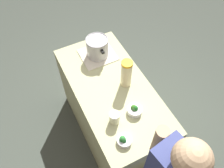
{
  "coord_description": "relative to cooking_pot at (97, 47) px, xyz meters",
  "views": [
    {
      "loc": [
        1.12,
        -0.56,
        2.64
      ],
      "look_at": [
        0.0,
        0.0,
        0.94
      ],
      "focal_mm": 38.1,
      "sensor_mm": 36.0,
      "label": 1
    }
  ],
  "objects": [
    {
      "name": "mason_jar",
      "position": [
        0.73,
        -0.19,
        -0.06
      ],
      "size": [
        0.09,
        0.09,
        0.11
      ],
      "color": "beige",
      "rests_on": "counter_slab"
    },
    {
      "name": "broccoli_bowl_front",
      "position": [
        0.93,
        -0.2,
        -0.08
      ],
      "size": [
        0.12,
        0.12,
        0.08
      ],
      "color": "silver",
      "rests_on": "counter_slab"
    },
    {
      "name": "counter_slab",
      "position": [
        0.42,
        -0.05,
        -0.56
      ],
      "size": [
        1.35,
        0.66,
        0.89
      ],
      "primitive_type": "cube",
      "color": "#BBBE89",
      "rests_on": "ground_plane"
    },
    {
      "name": "lemonade_pitcher",
      "position": [
        0.44,
        0.08,
        0.03
      ],
      "size": [
        0.1,
        0.1,
        0.29
      ],
      "color": "beige",
      "rests_on": "counter_slab"
    },
    {
      "name": "broccoli_bowl_center",
      "position": [
        0.73,
        0.0,
        -0.08
      ],
      "size": [
        0.13,
        0.13,
        0.08
      ],
      "color": "silver",
      "rests_on": "counter_slab"
    },
    {
      "name": "dish_cloth",
      "position": [
        0.0,
        0.0,
        -0.11
      ],
      "size": [
        0.31,
        0.33,
        0.01
      ],
      "primitive_type": "cube",
      "color": "beige",
      "rests_on": "counter_slab"
    },
    {
      "name": "cooking_pot",
      "position": [
        0.0,
        0.0,
        0.0
      ],
      "size": [
        0.29,
        0.22,
        0.2
      ],
      "color": "#B7B7BC",
      "rests_on": "dish_cloth"
    },
    {
      "name": "ground_plane",
      "position": [
        0.42,
        -0.05,
        -1.0
      ],
      "size": [
        8.0,
        8.0,
        0.0
      ],
      "primitive_type": "plane",
      "color": "#464E45"
    }
  ]
}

